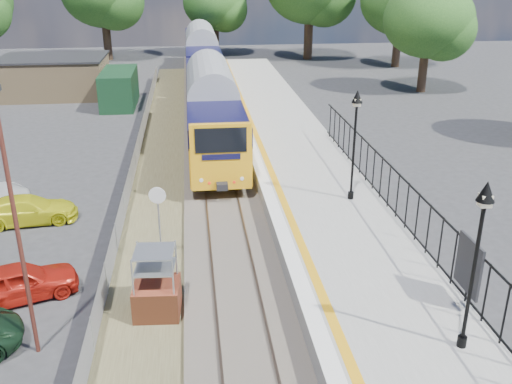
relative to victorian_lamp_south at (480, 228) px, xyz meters
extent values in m
plane|color=#2D2D30|center=(-5.50, 4.00, -4.30)|extent=(120.00, 120.00, 0.00)
cube|color=#473F38|center=(-5.50, 14.00, -4.20)|extent=(3.40, 80.00, 0.20)
cube|color=#4C472D|center=(-8.40, 12.00, -4.27)|extent=(2.60, 70.00, 0.06)
cube|color=brown|center=(-6.22, 14.00, -4.08)|extent=(0.07, 80.00, 0.14)
cube|color=brown|center=(-4.78, 14.00, -4.08)|extent=(0.07, 80.00, 0.14)
cube|color=gray|center=(-1.30, 12.00, -3.85)|extent=(5.00, 70.00, 0.90)
cube|color=silver|center=(-3.55, 12.00, -3.39)|extent=(0.50, 70.00, 0.01)
cube|color=orange|center=(-3.05, 12.00, -3.39)|extent=(0.30, 70.00, 0.01)
cylinder|color=black|center=(0.00, 0.00, -3.25)|extent=(0.24, 0.24, 0.30)
cylinder|color=black|center=(0.00, 0.00, -1.40)|extent=(0.10, 0.10, 3.70)
cube|color=black|center=(0.00, 0.00, 0.55)|extent=(0.08, 0.08, 0.30)
cube|color=beige|center=(0.00, 0.00, 0.72)|extent=(0.26, 0.26, 0.30)
cone|color=black|center=(0.00, 0.00, 0.95)|extent=(0.44, 0.44, 0.50)
cylinder|color=black|center=(-0.20, 10.00, -3.25)|extent=(0.24, 0.24, 0.30)
cylinder|color=black|center=(-0.20, 10.00, -1.40)|extent=(0.10, 0.10, 3.70)
cube|color=black|center=(-0.20, 10.00, 0.55)|extent=(0.08, 0.08, 0.30)
cube|color=beige|center=(-0.20, 10.00, 0.72)|extent=(0.26, 0.26, 0.30)
cone|color=black|center=(-0.20, 10.00, 0.95)|extent=(0.44, 0.44, 0.50)
cube|color=black|center=(1.05, 6.50, -1.65)|extent=(0.05, 26.00, 0.05)
cube|color=black|center=(1.00, 2.00, -2.20)|extent=(0.08, 1.40, 1.60)
cube|color=#9B7F57|center=(-17.50, 36.00, -2.80)|extent=(8.00, 6.00, 3.00)
cube|color=black|center=(-17.50, 36.00, -1.25)|extent=(8.20, 6.20, 0.15)
cube|color=#13341B|center=(-12.00, 32.00, -3.00)|extent=(2.40, 6.00, 2.60)
cylinder|color=#332319|center=(-15.50, 54.00, -2.37)|extent=(0.88, 0.88, 3.85)
cylinder|color=#332319|center=(-3.50, 56.00, -2.72)|extent=(0.72, 0.72, 3.15)
ellipsoid|color=#204D19|center=(-3.50, 56.00, 1.55)|extent=(7.20, 7.20, 6.12)
cylinder|color=#332319|center=(6.50, 52.00, -2.20)|extent=(0.96, 0.96, 4.20)
cylinder|color=#332319|center=(14.50, 46.00, -2.55)|extent=(0.80, 0.80, 3.50)
ellipsoid|color=#204D19|center=(14.50, 46.00, 2.20)|extent=(8.00, 8.00, 6.80)
cylinder|color=#332319|center=(12.50, 34.00, -2.72)|extent=(0.72, 0.72, 3.15)
ellipsoid|color=#204D19|center=(12.50, 34.00, 1.55)|extent=(7.20, 7.20, 6.12)
cube|color=orange|center=(-5.50, 22.20, -2.61)|extent=(2.80, 20.00, 1.90)
cube|color=black|center=(-5.50, 22.20, -1.31)|extent=(2.82, 20.00, 0.90)
cube|color=black|center=(-5.50, 22.20, -1.31)|extent=(2.82, 18.00, 0.70)
cube|color=black|center=(-5.50, 22.20, -3.79)|extent=(2.00, 18.00, 0.45)
cube|color=orange|center=(-5.50, 42.80, -2.61)|extent=(2.80, 20.00, 1.90)
cube|color=black|center=(-5.50, 42.80, -1.31)|extent=(2.82, 20.00, 0.90)
cube|color=black|center=(-5.50, 42.80, -1.31)|extent=(2.82, 18.00, 0.70)
cube|color=black|center=(-5.50, 42.80, -3.79)|extent=(2.00, 18.00, 0.45)
cube|color=black|center=(-5.50, 11.99, -1.26)|extent=(2.24, 0.04, 1.10)
cube|color=brown|center=(-8.00, 3.74, -3.77)|extent=(1.47, 1.47, 1.06)
cylinder|color=#999EA3|center=(-8.00, 6.92, -2.95)|extent=(0.06, 0.06, 2.70)
cylinder|color=silver|center=(-8.00, 6.87, -1.59)|extent=(0.60, 0.13, 0.61)
cylinder|color=#4F231A|center=(-11.28, 2.28, -0.61)|extent=(0.12, 0.12, 7.37)
imported|color=#AE1B10|center=(-12.47, 5.10, -3.67)|extent=(3.99, 2.71, 1.26)
imported|color=#CECC18|center=(-13.66, 11.13, -3.72)|extent=(4.17, 2.15, 1.16)
camera|label=1|loc=(-6.72, -11.51, 5.90)|focal=40.00mm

